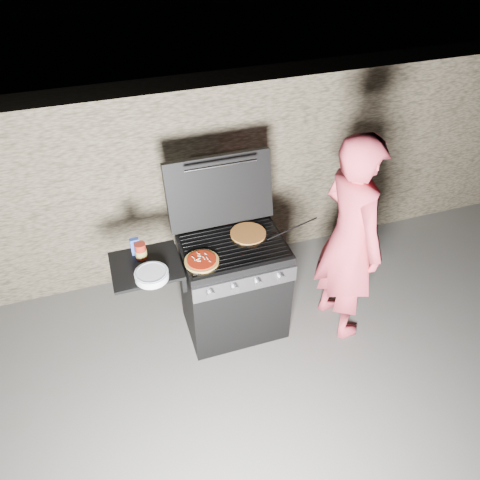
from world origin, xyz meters
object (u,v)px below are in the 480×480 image
object	(u,v)px
sauce_jar	(141,251)
person	(350,240)
gas_grill	(205,295)
pizza_topped	(202,261)

from	to	relation	value
sauce_jar	person	world-z (taller)	person
gas_grill	pizza_topped	bearing A→B (deg)	-104.32
person	pizza_topped	bearing A→B (deg)	78.31
gas_grill	person	size ratio (longest dim) A/B	0.74
pizza_topped	person	distance (m)	1.15
gas_grill	pizza_topped	distance (m)	0.48
pizza_topped	sauce_jar	xyz separation A→B (m)	(-0.41, 0.20, 0.04)
gas_grill	sauce_jar	world-z (taller)	sauce_jar
sauce_jar	person	size ratio (longest dim) A/B	0.07
pizza_topped	sauce_jar	distance (m)	0.45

